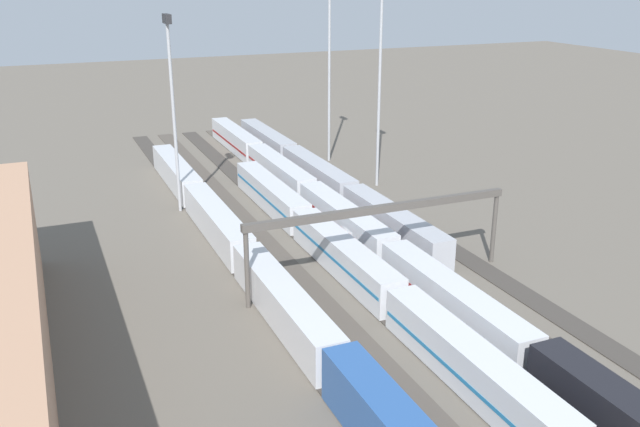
{
  "coord_description": "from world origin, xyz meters",
  "views": [
    {
      "loc": [
        -69.45,
        32.04,
        31.63
      ],
      "look_at": [
        6.54,
        -0.17,
        2.5
      ],
      "focal_mm": 38.63,
      "sensor_mm": 36.0,
      "label": 1
    }
  ],
  "objects_px": {
    "signal_gantry": "(381,217)",
    "light_mast_1": "(172,89)",
    "train_on_track_2": "(338,215)",
    "train_on_track_5": "(242,252)",
    "train_on_track_3": "(343,257)",
    "light_mast_2": "(329,44)",
    "train_on_track_1": "(318,174)",
    "light_mast_0": "(380,51)"
  },
  "relations": [
    {
      "from": "train_on_track_3",
      "to": "light_mast_2",
      "type": "xyz_separation_m",
      "value": [
        44.86,
        -17.92,
        18.14
      ]
    },
    {
      "from": "train_on_track_2",
      "to": "signal_gantry",
      "type": "relative_size",
      "value": 3.83
    },
    {
      "from": "signal_gantry",
      "to": "light_mast_0",
      "type": "bearing_deg",
      "value": -27.1
    },
    {
      "from": "light_mast_0",
      "to": "train_on_track_1",
      "type": "bearing_deg",
      "value": 71.8
    },
    {
      "from": "train_on_track_2",
      "to": "train_on_track_5",
      "type": "distance_m",
      "value": 16.61
    },
    {
      "from": "train_on_track_3",
      "to": "light_mast_2",
      "type": "relative_size",
      "value": 2.2
    },
    {
      "from": "train_on_track_1",
      "to": "light_mast_2",
      "type": "xyz_separation_m",
      "value": [
        13.72,
        -7.92,
        18.14
      ]
    },
    {
      "from": "train_on_track_3",
      "to": "signal_gantry",
      "type": "height_order",
      "value": "signal_gantry"
    },
    {
      "from": "train_on_track_3",
      "to": "light_mast_2",
      "type": "bearing_deg",
      "value": -21.77
    },
    {
      "from": "train_on_track_3",
      "to": "train_on_track_5",
      "type": "distance_m",
      "value": 11.37
    },
    {
      "from": "light_mast_2",
      "to": "signal_gantry",
      "type": "xyz_separation_m",
      "value": [
        -48.48,
        15.42,
        -12.61
      ]
    },
    {
      "from": "train_on_track_3",
      "to": "light_mast_1",
      "type": "relative_size",
      "value": 2.69
    },
    {
      "from": "train_on_track_2",
      "to": "signal_gantry",
      "type": "distance_m",
      "value": 17.25
    },
    {
      "from": "train_on_track_2",
      "to": "light_mast_1",
      "type": "xyz_separation_m",
      "value": [
        15.63,
        17.08,
        14.9
      ]
    },
    {
      "from": "train_on_track_2",
      "to": "train_on_track_1",
      "type": "bearing_deg",
      "value": -15.04
    },
    {
      "from": "light_mast_0",
      "to": "light_mast_2",
      "type": "height_order",
      "value": "light_mast_0"
    },
    {
      "from": "train_on_track_2",
      "to": "train_on_track_3",
      "type": "bearing_deg",
      "value": 158.26
    },
    {
      "from": "train_on_track_5",
      "to": "train_on_track_3",
      "type": "bearing_deg",
      "value": -118.41
    },
    {
      "from": "train_on_track_5",
      "to": "light_mast_0",
      "type": "distance_m",
      "value": 41.13
    },
    {
      "from": "train_on_track_3",
      "to": "train_on_track_5",
      "type": "relative_size",
      "value": 0.79
    },
    {
      "from": "train_on_track_1",
      "to": "light_mast_1",
      "type": "xyz_separation_m",
      "value": [
        -2.98,
        22.08,
        14.93
      ]
    },
    {
      "from": "train_on_track_5",
      "to": "train_on_track_1",
      "type": "xyz_separation_m",
      "value": [
        25.74,
        -20.0,
        -0.07
      ]
    },
    {
      "from": "train_on_track_2",
      "to": "light_mast_2",
      "type": "relative_size",
      "value": 3.54
    },
    {
      "from": "train_on_track_2",
      "to": "train_on_track_5",
      "type": "bearing_deg",
      "value": 115.42
    },
    {
      "from": "train_on_track_2",
      "to": "train_on_track_1",
      "type": "relative_size",
      "value": 1.61
    },
    {
      "from": "train_on_track_2",
      "to": "light_mast_2",
      "type": "bearing_deg",
      "value": -21.78
    },
    {
      "from": "light_mast_0",
      "to": "signal_gantry",
      "type": "height_order",
      "value": "light_mast_0"
    },
    {
      "from": "train_on_track_5",
      "to": "signal_gantry",
      "type": "bearing_deg",
      "value": -125.83
    },
    {
      "from": "light_mast_2",
      "to": "train_on_track_3",
      "type": "bearing_deg",
      "value": 158.23
    },
    {
      "from": "train_on_track_3",
      "to": "train_on_track_1",
      "type": "bearing_deg",
      "value": -17.8
    },
    {
      "from": "light_mast_1",
      "to": "train_on_track_3",
      "type": "bearing_deg",
      "value": -156.79
    },
    {
      "from": "train_on_track_2",
      "to": "train_on_track_3",
      "type": "xyz_separation_m",
      "value": [
        -12.54,
        5.0,
        -0.03
      ]
    },
    {
      "from": "light_mast_2",
      "to": "train_on_track_5",
      "type": "bearing_deg",
      "value": 144.72
    },
    {
      "from": "train_on_track_5",
      "to": "train_on_track_2",
      "type": "bearing_deg",
      "value": -64.58
    },
    {
      "from": "train_on_track_1",
      "to": "light_mast_2",
      "type": "distance_m",
      "value": 24.08
    },
    {
      "from": "train_on_track_2",
      "to": "train_on_track_5",
      "type": "height_order",
      "value": "same"
    },
    {
      "from": "signal_gantry",
      "to": "light_mast_1",
      "type": "bearing_deg",
      "value": 24.64
    },
    {
      "from": "light_mast_0",
      "to": "light_mast_1",
      "type": "xyz_separation_m",
      "value": [
        -0.08,
        30.88,
        -3.59
      ]
    },
    {
      "from": "signal_gantry",
      "to": "light_mast_2",
      "type": "bearing_deg",
      "value": -17.64
    },
    {
      "from": "train_on_track_5",
      "to": "light_mast_0",
      "type": "height_order",
      "value": "light_mast_0"
    },
    {
      "from": "signal_gantry",
      "to": "train_on_track_2",
      "type": "bearing_deg",
      "value": -8.8
    },
    {
      "from": "light_mast_2",
      "to": "signal_gantry",
      "type": "height_order",
      "value": "light_mast_2"
    }
  ]
}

